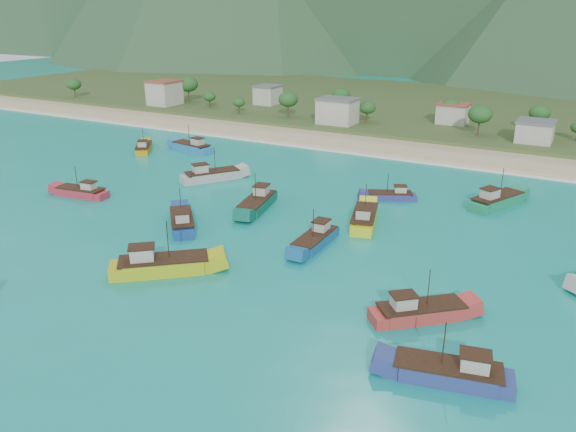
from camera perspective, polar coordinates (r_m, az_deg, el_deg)
The scene contains 19 objects.
ground at distance 70.54m, azimuth -5.89°, elevation -7.01°, with size 600.00×600.00×0.00m, color #0C7F8B.
beach at distance 138.80m, azimuth 13.03°, elevation 6.43°, with size 400.00×18.00×1.20m, color beige.
land at distance 197.08m, azimuth 18.22°, elevation 10.00°, with size 400.00×110.00×2.40m, color #385123.
surf_line at distance 129.95m, azimuth 11.82°, elevation 5.58°, with size 400.00×2.50×0.08m, color white.
village at distance 157.45m, azimuth 18.17°, elevation 9.34°, with size 205.36×27.21×7.52m.
vegetation at distance 162.08m, azimuth 14.48°, elevation 10.17°, with size 272.28×25.30×9.05m.
boat_2 at distance 102.31m, azimuth 10.40°, elevation 1.97°, with size 9.03×6.09×5.18m.
boat_3 at distance 103.59m, azimuth 20.40°, elevation 1.42°, with size 8.09×12.34×7.05m.
boat_7 at distance 74.67m, azimuth -12.69°, elevation -4.97°, with size 12.19×11.14×7.55m.
boat_10 at distance 81.27m, azimuth 2.80°, elevation -2.50°, with size 3.35×10.62×6.24m.
boat_14 at distance 96.04m, azimuth -3.12°, elevation 1.26°, with size 5.84×12.19×6.93m.
boat_19 at distance 108.94m, azimuth -20.22°, elevation 2.24°, with size 10.34×4.29×5.93m.
boat_20 at distance 112.89m, azimuth -7.81°, elevation 4.05°, with size 9.48×11.69×6.95m.
boat_21 at distance 139.37m, azimuth -14.44°, elevation 6.66°, with size 8.39×9.90×5.97m.
boat_22 at distance 89.36m, azimuth -10.71°, elevation -0.63°, with size 9.81×10.36×6.51m.
boat_23 at distance 64.44m, azimuth 13.19°, elevation -9.55°, with size 10.20×9.52×6.37m.
boat_24 at distance 137.28m, azimuth -9.72°, elevation 6.87°, with size 11.84×5.42×6.75m.
boat_25 at distance 55.62m, azimuth 16.15°, elevation -15.14°, with size 11.34×5.49×6.44m.
boat_26 at distance 89.88m, azimuth 7.75°, elevation -0.29°, with size 6.52×12.06×6.83m.
Camera 1 is at (36.45, -50.94, 32.43)m, focal length 35.00 mm.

